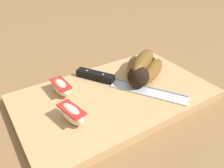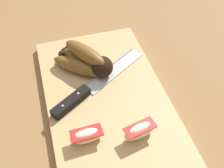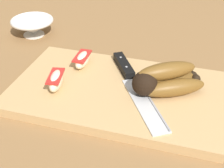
{
  "view_description": "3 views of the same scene",
  "coord_description": "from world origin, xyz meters",
  "px_view_note": "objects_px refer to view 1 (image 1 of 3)",
  "views": [
    {
      "loc": [
        -0.24,
        -0.35,
        0.32
      ],
      "look_at": [
        -0.01,
        0.0,
        0.05
      ],
      "focal_mm": 37.06,
      "sensor_mm": 36.0,
      "label": 1
    },
    {
      "loc": [
        -0.38,
        0.11,
        0.5
      ],
      "look_at": [
        0.01,
        -0.01,
        0.05
      ],
      "focal_mm": 44.49,
      "sensor_mm": 36.0,
      "label": 2
    },
    {
      "loc": [
        0.15,
        -0.52,
        0.4
      ],
      "look_at": [
        -0.0,
        -0.0,
        0.04
      ],
      "focal_mm": 50.48,
      "sensor_mm": 36.0,
      "label": 3
    }
  ],
  "objects_px": {
    "banana_bunch": "(142,69)",
    "apple_wedge_middle": "(72,114)",
    "chefs_knife": "(113,81)",
    "apple_wedge_near": "(61,87)"
  },
  "relations": [
    {
      "from": "banana_bunch",
      "to": "apple_wedge_middle",
      "type": "bearing_deg",
      "value": -165.52
    },
    {
      "from": "chefs_knife",
      "to": "apple_wedge_near",
      "type": "bearing_deg",
      "value": 167.22
    },
    {
      "from": "chefs_knife",
      "to": "apple_wedge_near",
      "type": "height_order",
      "value": "apple_wedge_near"
    },
    {
      "from": "chefs_knife",
      "to": "apple_wedge_near",
      "type": "distance_m",
      "value": 0.12
    },
    {
      "from": "banana_bunch",
      "to": "apple_wedge_middle",
      "type": "xyz_separation_m",
      "value": [
        -0.22,
        -0.06,
        -0.01
      ]
    },
    {
      "from": "banana_bunch",
      "to": "chefs_knife",
      "type": "relative_size",
      "value": 0.6
    },
    {
      "from": "banana_bunch",
      "to": "apple_wedge_middle",
      "type": "height_order",
      "value": "banana_bunch"
    },
    {
      "from": "apple_wedge_near",
      "to": "apple_wedge_middle",
      "type": "relative_size",
      "value": 0.96
    },
    {
      "from": "apple_wedge_near",
      "to": "banana_bunch",
      "type": "bearing_deg",
      "value": -12.72
    },
    {
      "from": "apple_wedge_near",
      "to": "apple_wedge_middle",
      "type": "distance_m",
      "value": 0.1
    }
  ]
}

